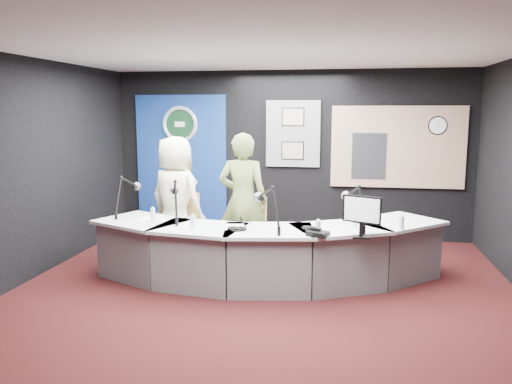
% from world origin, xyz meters
% --- Properties ---
extents(ground, '(6.00, 6.00, 0.00)m').
position_xyz_m(ground, '(0.00, 0.00, 0.00)').
color(ground, black).
rests_on(ground, ground).
extents(ceiling, '(6.00, 6.00, 0.02)m').
position_xyz_m(ceiling, '(0.00, 0.00, 2.80)').
color(ceiling, silver).
rests_on(ceiling, ground).
extents(wall_back, '(6.00, 0.02, 2.80)m').
position_xyz_m(wall_back, '(0.00, 3.00, 1.40)').
color(wall_back, black).
rests_on(wall_back, ground).
extents(wall_front, '(6.00, 0.02, 2.80)m').
position_xyz_m(wall_front, '(0.00, -3.00, 1.40)').
color(wall_front, black).
rests_on(wall_front, ground).
extents(wall_left, '(0.02, 6.00, 2.80)m').
position_xyz_m(wall_left, '(-3.00, 0.00, 1.40)').
color(wall_left, black).
rests_on(wall_left, ground).
extents(broadcast_desk, '(4.50, 1.90, 0.75)m').
position_xyz_m(broadcast_desk, '(-0.05, 0.55, 0.38)').
color(broadcast_desk, silver).
rests_on(broadcast_desk, ground).
extents(backdrop_panel, '(1.60, 0.05, 2.30)m').
position_xyz_m(backdrop_panel, '(-1.90, 2.97, 1.25)').
color(backdrop_panel, navy).
rests_on(backdrop_panel, wall_back).
extents(agency_seal, '(0.63, 0.07, 0.63)m').
position_xyz_m(agency_seal, '(-1.90, 2.93, 1.90)').
color(agency_seal, silver).
rests_on(agency_seal, backdrop_panel).
extents(seal_center, '(0.48, 0.01, 0.48)m').
position_xyz_m(seal_center, '(-1.90, 2.94, 1.90)').
color(seal_center, '#0D3219').
rests_on(seal_center, backdrop_panel).
extents(pinboard, '(0.90, 0.04, 1.10)m').
position_xyz_m(pinboard, '(0.05, 2.97, 1.75)').
color(pinboard, slate).
rests_on(pinboard, wall_back).
extents(framed_photo_upper, '(0.34, 0.02, 0.27)m').
position_xyz_m(framed_photo_upper, '(0.05, 2.94, 2.03)').
color(framed_photo_upper, gray).
rests_on(framed_photo_upper, pinboard).
extents(framed_photo_lower, '(0.34, 0.02, 0.27)m').
position_xyz_m(framed_photo_lower, '(0.05, 2.94, 1.47)').
color(framed_photo_lower, gray).
rests_on(framed_photo_lower, pinboard).
extents(booth_window_frame, '(2.12, 0.06, 1.32)m').
position_xyz_m(booth_window_frame, '(1.75, 2.97, 1.55)').
color(booth_window_frame, tan).
rests_on(booth_window_frame, wall_back).
extents(booth_glow, '(2.00, 0.02, 1.20)m').
position_xyz_m(booth_glow, '(1.75, 2.96, 1.55)').
color(booth_glow, '#FCE09F').
rests_on(booth_glow, booth_window_frame).
extents(equipment_rack, '(0.55, 0.02, 0.75)m').
position_xyz_m(equipment_rack, '(1.30, 2.94, 1.40)').
color(equipment_rack, black).
rests_on(equipment_rack, booth_window_frame).
extents(wall_clock, '(0.28, 0.01, 0.28)m').
position_xyz_m(wall_clock, '(2.35, 2.94, 1.90)').
color(wall_clock, white).
rests_on(wall_clock, booth_window_frame).
extents(armchair_left, '(0.76, 0.76, 1.04)m').
position_xyz_m(armchair_left, '(-1.45, 1.30, 0.52)').
color(armchair_left, tan).
rests_on(armchair_left, ground).
extents(armchair_right, '(0.62, 0.62, 0.86)m').
position_xyz_m(armchair_right, '(-0.44, 1.14, 0.43)').
color(armchair_right, tan).
rests_on(armchair_right, ground).
extents(draped_jacket, '(0.50, 0.27, 0.70)m').
position_xyz_m(draped_jacket, '(-1.56, 1.54, 0.62)').
color(draped_jacket, slate).
rests_on(draped_jacket, armchair_left).
extents(person_man, '(1.02, 0.84, 1.78)m').
position_xyz_m(person_man, '(-1.45, 1.30, 0.89)').
color(person_man, '#EFE9BF').
rests_on(person_man, ground).
extents(person_woman, '(0.69, 0.46, 1.84)m').
position_xyz_m(person_woman, '(-0.44, 1.14, 0.92)').
color(person_woman, olive).
rests_on(person_woman, ground).
extents(computer_monitor, '(0.37, 0.19, 0.27)m').
position_xyz_m(computer_monitor, '(1.11, -0.00, 1.07)').
color(computer_monitor, black).
rests_on(computer_monitor, broadcast_desk).
extents(desk_phone, '(0.27, 0.25, 0.05)m').
position_xyz_m(desk_phone, '(0.64, 0.01, 0.78)').
color(desk_phone, black).
rests_on(desk_phone, broadcast_desk).
extents(headphones_near, '(0.21, 0.21, 0.04)m').
position_xyz_m(headphones_near, '(0.55, 0.30, 0.77)').
color(headphones_near, black).
rests_on(headphones_near, broadcast_desk).
extents(headphones_far, '(0.20, 0.20, 0.03)m').
position_xyz_m(headphones_far, '(-0.31, 0.13, 0.77)').
color(headphones_far, black).
rests_on(headphones_far, broadcast_desk).
extents(paper_stack, '(0.19, 0.27, 0.00)m').
position_xyz_m(paper_stack, '(-1.57, 0.55, 0.75)').
color(paper_stack, white).
rests_on(paper_stack, broadcast_desk).
extents(notepad, '(0.27, 0.35, 0.00)m').
position_xyz_m(notepad, '(-0.37, 0.28, 0.75)').
color(notepad, white).
rests_on(notepad, broadcast_desk).
extents(boom_mic_a, '(0.16, 0.74, 0.60)m').
position_xyz_m(boom_mic_a, '(-1.95, 0.76, 1.05)').
color(boom_mic_a, black).
rests_on(boom_mic_a, broadcast_desk).
extents(boom_mic_b, '(0.34, 0.70, 0.60)m').
position_xyz_m(boom_mic_b, '(-1.19, 0.52, 1.05)').
color(boom_mic_b, black).
rests_on(boom_mic_b, broadcast_desk).
extents(boom_mic_c, '(0.45, 0.65, 0.60)m').
position_xyz_m(boom_mic_c, '(0.05, 0.21, 1.05)').
color(boom_mic_c, black).
rests_on(boom_mic_c, broadcast_desk).
extents(boom_mic_d, '(0.33, 0.70, 0.60)m').
position_xyz_m(boom_mic_d, '(1.04, 0.47, 1.05)').
color(boom_mic_d, black).
rests_on(boom_mic_d, broadcast_desk).
extents(water_bottles, '(3.11, 0.54, 0.18)m').
position_xyz_m(water_bottles, '(0.06, 0.29, 0.84)').
color(water_bottles, silver).
rests_on(water_bottles, broadcast_desk).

